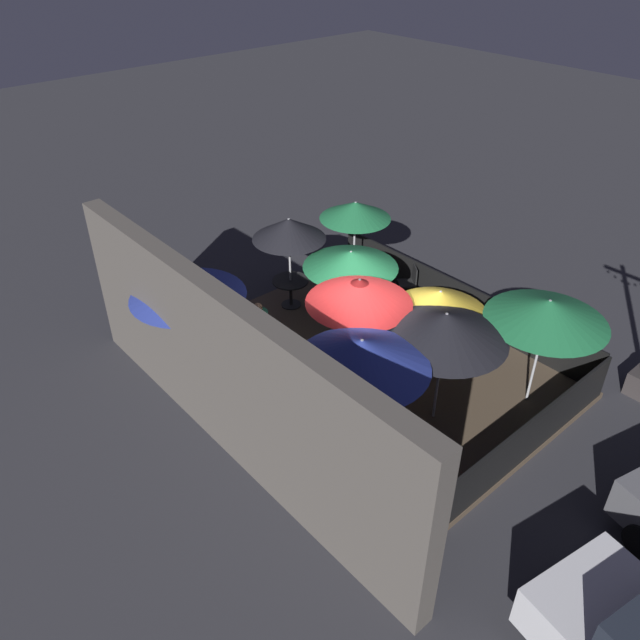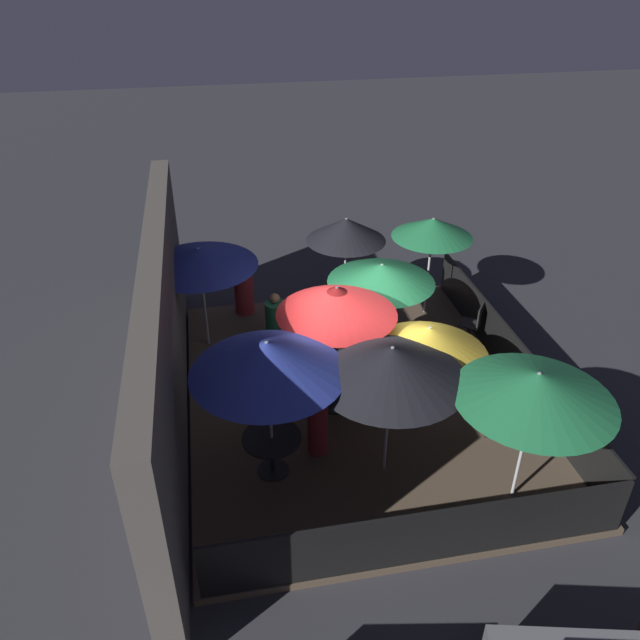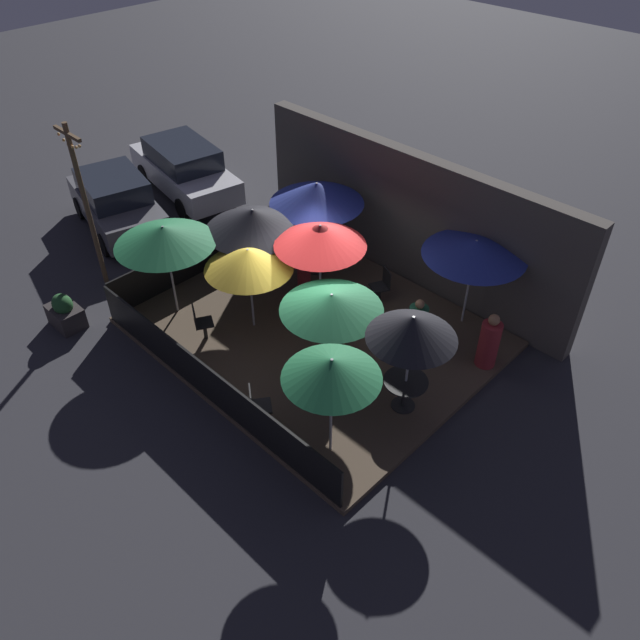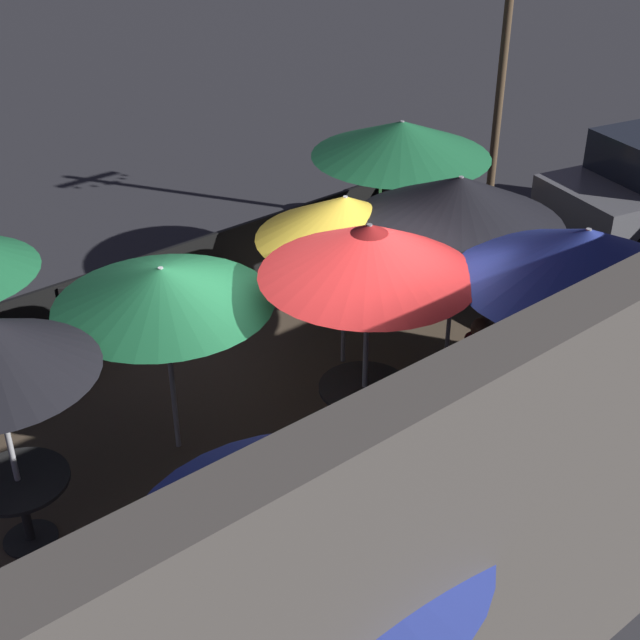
% 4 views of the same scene
% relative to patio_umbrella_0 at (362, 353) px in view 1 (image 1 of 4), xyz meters
% --- Properties ---
extents(ground_plane, '(60.00, 60.00, 0.00)m').
position_rel_patio_umbrella_0_xyz_m(ground_plane, '(1.65, -1.77, -2.33)').
color(ground_plane, '#2D2D33').
extents(patio_deck, '(7.52, 6.14, 0.12)m').
position_rel_patio_umbrella_0_xyz_m(patio_deck, '(1.65, -1.77, -2.27)').
color(patio_deck, brown).
rests_on(patio_deck, ground_plane).
extents(building_wall, '(9.12, 0.36, 3.36)m').
position_rel_patio_umbrella_0_xyz_m(building_wall, '(1.65, 1.53, -0.64)').
color(building_wall, '#4C4742').
rests_on(building_wall, ground_plane).
extents(fence_front, '(7.32, 0.05, 0.95)m').
position_rel_patio_umbrella_0_xyz_m(fence_front, '(1.65, -4.79, -1.73)').
color(fence_front, black).
rests_on(fence_front, patio_deck).
extents(fence_side_left, '(0.05, 5.94, 0.95)m').
position_rel_patio_umbrella_0_xyz_m(fence_side_left, '(-2.07, -1.77, -1.73)').
color(fence_side_left, black).
rests_on(fence_side_left, patio_deck).
extents(patio_umbrella_0, '(2.29, 2.29, 2.47)m').
position_rel_patio_umbrella_0_xyz_m(patio_umbrella_0, '(0.00, 0.00, 0.00)').
color(patio_umbrella_0, '#B2B2B7').
rests_on(patio_umbrella_0, patio_deck).
extents(patio_umbrella_1, '(2.03, 2.03, 2.46)m').
position_rel_patio_umbrella_0_xyz_m(patio_umbrella_1, '(1.40, -1.31, 0.00)').
color(patio_umbrella_1, '#B2B2B7').
rests_on(patio_umbrella_1, patio_deck).
extents(patio_umbrella_2, '(1.70, 1.70, 2.30)m').
position_rel_patio_umbrella_0_xyz_m(patio_umbrella_2, '(4.59, -2.19, -0.16)').
color(patio_umbrella_2, '#B2B2B7').
rests_on(patio_umbrella_2, patio_deck).
extents(patio_umbrella_3, '(1.95, 1.95, 2.08)m').
position_rel_patio_umbrella_0_xyz_m(patio_umbrella_3, '(0.53, -2.62, -0.38)').
color(patio_umbrella_3, '#B2B2B7').
rests_on(patio_umbrella_3, patio_deck).
extents(patio_umbrella_4, '(2.06, 2.06, 2.04)m').
position_rel_patio_umbrella_0_xyz_m(patio_umbrella_4, '(2.86, -2.49, -0.35)').
color(patio_umbrella_4, '#B2B2B7').
rests_on(patio_umbrella_4, patio_deck).
extents(patio_umbrella_5, '(2.26, 2.26, 2.35)m').
position_rel_patio_umbrella_0_xyz_m(patio_umbrella_5, '(-0.29, -1.75, -0.12)').
color(patio_umbrella_5, '#B2B2B7').
rests_on(patio_umbrella_5, patio_deck).
extents(patio_umbrella_6, '(2.27, 2.27, 2.20)m').
position_rel_patio_umbrella_0_xyz_m(patio_umbrella_6, '(3.89, 0.88, -0.19)').
color(patio_umbrella_6, '#B2B2B7').
rests_on(patio_umbrella_6, patio_deck).
extents(patio_umbrella_7, '(2.24, 2.24, 2.31)m').
position_rel_patio_umbrella_0_xyz_m(patio_umbrella_7, '(-1.19, -3.53, -0.12)').
color(patio_umbrella_7, '#B2B2B7').
rests_on(patio_umbrella_7, patio_deck).
extents(patio_umbrella_8, '(1.73, 1.73, 2.28)m').
position_rel_patio_umbrella_0_xyz_m(patio_umbrella_8, '(4.29, -4.00, -0.14)').
color(patio_umbrella_8, '#B2B2B7').
rests_on(patio_umbrella_8, patio_deck).
extents(dining_table_0, '(0.93, 0.93, 0.71)m').
position_rel_patio_umbrella_0_xyz_m(dining_table_0, '(-0.00, 0.00, -1.64)').
color(dining_table_0, black).
rests_on(dining_table_0, patio_deck).
extents(dining_table_1, '(0.91, 0.91, 0.72)m').
position_rel_patio_umbrella_0_xyz_m(dining_table_1, '(1.40, -1.31, -1.63)').
color(dining_table_1, black).
rests_on(dining_table_1, patio_deck).
extents(dining_table_2, '(0.88, 0.88, 0.70)m').
position_rel_patio_umbrella_0_xyz_m(dining_table_2, '(4.59, -2.19, -1.65)').
color(dining_table_2, black).
rests_on(dining_table_2, patio_deck).
extents(patio_chair_0, '(0.54, 0.54, 0.90)m').
position_rel_patio_umbrella_0_xyz_m(patio_chair_0, '(0.07, -3.74, -1.72)').
color(patio_chair_0, black).
rests_on(patio_chair_0, patio_deck).
extents(patio_chair_1, '(0.54, 0.54, 0.94)m').
position_rel_patio_umbrella_0_xyz_m(patio_chair_1, '(2.08, 0.08, -1.69)').
color(patio_chair_1, black).
rests_on(patio_chair_1, patio_deck).
extents(patio_chair_2, '(0.56, 0.56, 0.93)m').
position_rel_patio_umbrella_0_xyz_m(patio_chair_2, '(2.87, -4.53, -1.70)').
color(patio_chair_2, black).
rests_on(patio_chair_2, patio_deck).
extents(patron_0, '(0.60, 0.60, 1.21)m').
position_rel_patio_umbrella_0_xyz_m(patron_0, '(3.60, -0.52, -1.68)').
color(patron_0, '#236642').
rests_on(patron_0, patio_deck).
extents(patron_1, '(0.45, 0.45, 1.33)m').
position_rel_patio_umbrella_0_xyz_m(patron_1, '(0.33, -0.79, -1.60)').
color(patron_1, maroon).
rests_on(patron_1, patio_deck).
extents(patron_2, '(0.57, 0.57, 1.33)m').
position_rel_patio_umbrella_0_xyz_m(patron_2, '(5.07, 0.01, -1.62)').
color(patron_2, maroon).
rests_on(patron_2, patio_deck).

